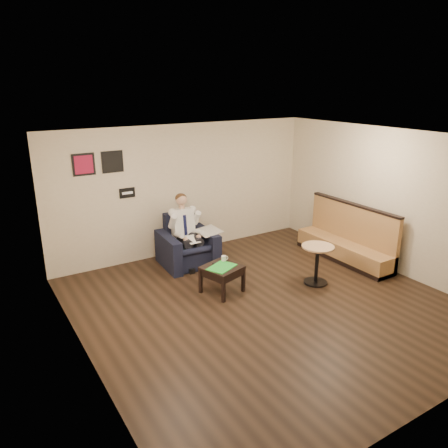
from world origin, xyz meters
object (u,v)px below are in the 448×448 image
smartphone (217,263)px  green_folder (222,267)px  side_table (222,279)px  seated_man (190,234)px  armchair (187,241)px  cafe_table (317,265)px  coffee_mug (224,259)px  banquette (345,233)px

smartphone → green_folder: bearing=-104.0°
side_table → seated_man: bearing=87.7°
armchair → green_folder: bearing=-89.8°
smartphone → cafe_table: 1.88m
armchair → coffee_mug: bearing=-82.4°
green_folder → smartphone: green_folder is taller
seated_man → cafe_table: size_ratio=1.87×
smartphone → banquette: banquette is taller
armchair → banquette: size_ratio=0.45×
green_folder → cafe_table: bearing=-18.7°
side_table → green_folder: green_folder is taller
cafe_table → green_folder: bearing=161.3°
armchair → side_table: (-0.06, -1.45, -0.26)m
side_table → green_folder: bearing=-129.4°
armchair → side_table: size_ratio=1.72×
green_folder → banquette: banquette is taller
armchair → seated_man: size_ratio=0.75×
side_table → banquette: banquette is taller
coffee_mug → cafe_table: 1.75m
seated_man → coffee_mug: bearing=-81.5°
armchair → green_folder: size_ratio=2.10×
armchair → banquette: bearing=-23.9°
side_table → cafe_table: bearing=-19.9°
green_folder → banquette: bearing=-0.7°
coffee_mug → cafe_table: size_ratio=0.14×
coffee_mug → banquette: 2.86m
coffee_mug → smartphone: 0.16m
armchair → cafe_table: bearing=-48.1°
side_table → green_folder: size_ratio=1.22×
armchair → coffee_mug: armchair is taller
coffee_mug → smartphone: size_ratio=0.68×
smartphone → banquette: (3.00, -0.25, 0.09)m
green_folder → cafe_table: cafe_table is taller
side_table → banquette: bearing=-1.3°
seated_man → coffee_mug: size_ratio=13.22×
smartphone → banquette: size_ratio=0.07×
armchair → side_table: 1.48m
green_folder → smartphone: bearing=83.0°
side_table → banquette: (3.00, -0.07, 0.34)m
green_folder → smartphone: size_ratio=3.21×
armchair → banquette: banquette is taller
armchair → coffee_mug: size_ratio=9.97×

